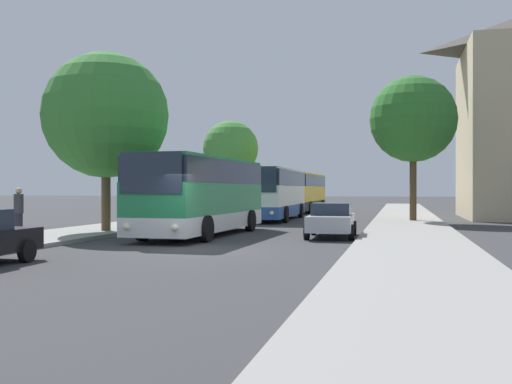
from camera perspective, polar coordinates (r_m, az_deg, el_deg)
The scene contains 11 objects.
ground_plane at distance 19.83m, azimuth -5.85°, elevation -5.45°, with size 300.00×300.00×0.00m, color #38383A.
sidewalk_left at distance 23.09m, azimuth -22.53°, elevation -4.48°, with size 4.00×120.00×0.15m, color gray.
sidewalk_right at distance 18.72m, azimuth 14.92°, elevation -5.57°, with size 4.00×120.00×0.15m, color gray.
bus_front at distance 25.59m, azimuth -5.19°, elevation -0.22°, with size 3.11×10.30×3.29m.
bus_middle at distance 38.64m, azimuth 1.70°, elevation -0.07°, with size 3.06×11.24×3.27m.
bus_rear at distance 52.13m, azimuth 4.39°, elevation 0.03°, with size 2.92×12.05×3.30m.
parked_car_right_near at distance 24.74m, azimuth 7.20°, elevation -2.59°, with size 2.05×4.32×1.41m.
pedestrian_waiting_far at distance 24.84m, azimuth -21.67°, elevation -1.75°, with size 0.36×0.36×1.89m.
tree_left_near at distance 49.81m, azimuth -2.43°, elevation 4.14°, with size 4.60×4.60×7.52m.
tree_left_far at distance 27.42m, azimuth -14.11°, elevation 7.07°, with size 5.53×5.53×7.85m.
tree_right_near at distance 36.62m, azimuth 14.74°, elevation 6.71°, with size 5.07×5.07×8.50m.
Camera 1 is at (6.53, -18.62, 1.97)m, focal length 42.00 mm.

